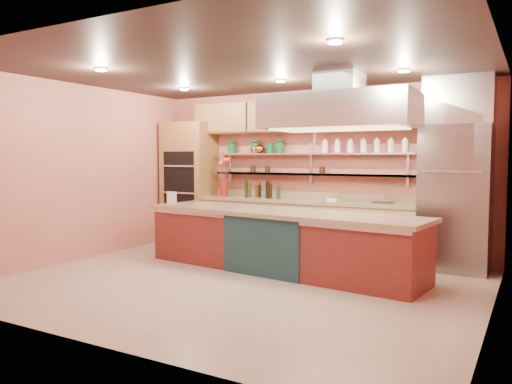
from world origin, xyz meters
The scene contains 21 objects.
floor centered at (0.00, 0.00, -0.01)m, with size 6.00×5.00×0.02m, color tan.
ceiling centered at (0.00, 0.00, 2.80)m, with size 6.00×5.00×0.02m, color black.
wall_back centered at (0.00, 2.50, 1.40)m, with size 6.00×0.04×2.80m, color #B46355.
wall_front centered at (0.00, -2.50, 1.40)m, with size 6.00×0.04×2.80m, color #B46355.
wall_left centered at (-3.00, 0.00, 1.40)m, with size 0.04×5.00×2.80m, color #B46355.
wall_right centered at (3.00, 0.00, 1.40)m, with size 0.04×5.00×2.80m, color #B46355.
oven_stack centered at (-2.45, 2.18, 1.15)m, with size 0.95×0.64×2.30m, color #905E34.
refrigerator centered at (2.35, 2.14, 1.05)m, with size 0.95×0.72×2.10m, color gray.
back_counter centered at (-0.05, 2.20, 0.47)m, with size 3.84×0.64×0.93m, color tan.
wall_shelf_lower centered at (-0.05, 2.37, 1.35)m, with size 3.60×0.26×0.03m, color silver.
wall_shelf_upper centered at (-0.05, 2.37, 1.70)m, with size 3.60×0.26×0.03m, color silver.
upper_cabinets centered at (0.00, 2.32, 2.35)m, with size 4.60×0.36×0.55m, color #905E34.
range_hood centered at (1.05, 0.84, 2.25)m, with size 2.00×1.00×0.45m, color silver.
ceiling_downlights centered at (0.00, 0.20, 2.77)m, with size 4.00×2.80×0.02m, color #FFE5A5.
island centered at (0.15, 0.84, 0.44)m, with size 4.20×0.91×0.88m, color maroon.
flower_vase centered at (-1.64, 2.15, 1.08)m, with size 0.17×0.17×0.30m, color maroon.
oil_bottle_cluster centered at (-0.81, 2.15, 1.05)m, with size 0.76×0.22×0.24m, color black.
kitchen_scale centered at (0.48, 2.15, 0.98)m, with size 0.16×0.12×0.09m, color white.
bar_faucet centered at (1.31, 2.25, 1.04)m, with size 0.03×0.03×0.22m, color white.
copper_kettle centered at (-1.01, 2.37, 1.79)m, with size 0.20×0.20×0.16m, color #C05F2C.
green_canister centered at (-0.80, 2.37, 1.80)m, with size 0.14×0.14×0.16m, color #0F4620.
Camera 1 is at (3.37, -5.51, 1.64)m, focal length 35.00 mm.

